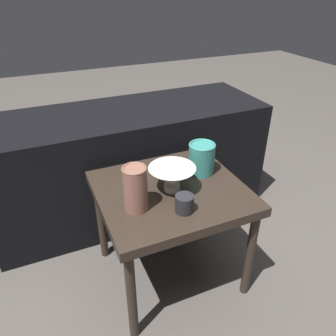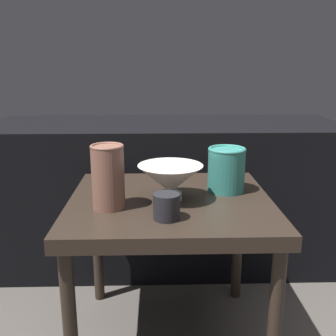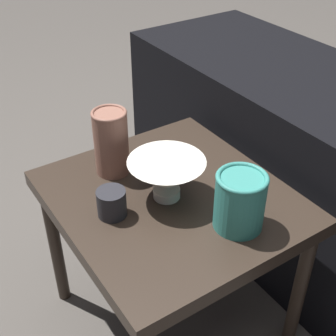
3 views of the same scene
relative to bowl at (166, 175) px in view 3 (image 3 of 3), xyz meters
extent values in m
plane|color=#4C4742|center=(0.00, 0.01, -0.54)|extent=(8.00, 8.00, 0.00)
cube|color=#2D231C|center=(0.00, 0.01, -0.08)|extent=(0.58, 0.53, 0.04)
cylinder|color=#2D231C|center=(-0.25, -0.22, -0.32)|extent=(0.04, 0.04, 0.43)
cylinder|color=#2D231C|center=(-0.25, 0.24, -0.32)|extent=(0.04, 0.04, 0.43)
cylinder|color=#2D231C|center=(0.26, 0.24, -0.32)|extent=(0.04, 0.04, 0.43)
cube|color=black|center=(0.00, 0.57, -0.23)|extent=(1.47, 0.50, 0.61)
cylinder|color=silver|center=(0.00, 0.00, -0.05)|extent=(0.07, 0.07, 0.02)
cone|color=silver|center=(0.00, 0.00, 0.00)|extent=(0.18, 0.18, 0.08)
cylinder|color=brown|center=(-0.16, -0.06, 0.02)|extent=(0.09, 0.09, 0.17)
torus|color=brown|center=(-0.16, -0.06, 0.11)|extent=(0.09, 0.09, 0.01)
cylinder|color=teal|center=(0.18, 0.08, 0.00)|extent=(0.11, 0.11, 0.13)
torus|color=teal|center=(0.18, 0.08, 0.07)|extent=(0.11, 0.11, 0.01)
cylinder|color=#232328|center=(-0.01, -0.14, -0.03)|extent=(0.07, 0.07, 0.07)
camera|label=1|loc=(-0.44, -0.98, 0.68)|focal=35.00mm
camera|label=2|loc=(-0.03, -1.06, 0.32)|focal=42.00mm
camera|label=3|loc=(0.75, -0.49, 0.65)|focal=50.00mm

